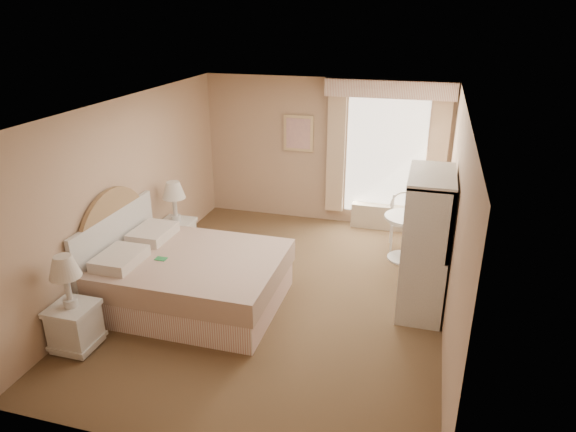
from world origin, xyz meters
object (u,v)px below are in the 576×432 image
(armoire, at_px, (425,254))
(nightstand_near, at_px, (73,315))
(nightstand_far, at_px, (177,228))
(cafe_chair, at_px, (403,216))
(bed, at_px, (184,276))
(round_table, at_px, (406,231))

(armoire, bearing_deg, nightstand_near, -151.94)
(nightstand_near, distance_m, armoire, 4.15)
(nightstand_far, bearing_deg, cafe_chair, 20.33)
(armoire, bearing_deg, nightstand_far, 172.11)
(nightstand_near, bearing_deg, armoire, 28.06)
(nightstand_near, distance_m, cafe_chair, 4.93)
(cafe_chair, bearing_deg, nightstand_far, -166.18)
(nightstand_far, relative_size, cafe_chair, 1.30)
(bed, relative_size, armoire, 1.27)
(nightstand_far, height_order, round_table, nightstand_far)
(nightstand_near, relative_size, armoire, 0.64)
(bed, distance_m, nightstand_near, 1.42)
(round_table, bearing_deg, bed, -142.59)
(nightstand_far, bearing_deg, nightstand_near, -90.00)
(bed, xyz_separation_m, round_table, (2.64, 2.02, 0.09))
(round_table, xyz_separation_m, armoire, (0.28, -1.29, 0.27))
(bed, relative_size, nightstand_near, 1.99)
(bed, relative_size, round_table, 3.20)
(armoire, bearing_deg, cafe_chair, 101.74)
(nightstand_near, xyz_separation_m, round_table, (3.37, 3.24, 0.04))
(bed, xyz_separation_m, cafe_chair, (2.57, 2.46, 0.14))
(cafe_chair, bearing_deg, armoire, -84.77)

